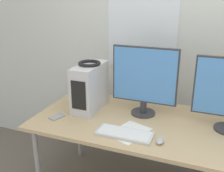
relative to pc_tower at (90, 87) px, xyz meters
name	(u,v)px	position (x,y,z in m)	size (l,w,h in m)	color
wall_back	(205,33)	(0.86, 0.50, 0.43)	(8.00, 0.07, 2.70)	silver
desk	(191,134)	(0.86, -0.07, -0.24)	(2.45, 0.88, 0.72)	tan
pc_tower	(90,87)	(0.00, 0.00, 0.00)	(0.18, 0.42, 0.39)	silver
headphones	(89,63)	(0.00, 0.00, 0.21)	(0.19, 0.19, 0.03)	black
monitor_main	(144,79)	(0.45, 0.06, 0.11)	(0.53, 0.20, 0.56)	#333338
keyboard	(124,134)	(0.42, -0.33, -0.19)	(0.40, 0.17, 0.02)	silver
mouse	(160,141)	(0.68, -0.34, -0.18)	(0.05, 0.08, 0.03)	#B2B2B7
cell_phone	(57,117)	(-0.18, -0.26, -0.19)	(0.11, 0.14, 0.01)	#99999E
paper_sheet_left	(129,132)	(0.44, -0.27, -0.20)	(0.30, 0.35, 0.00)	white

